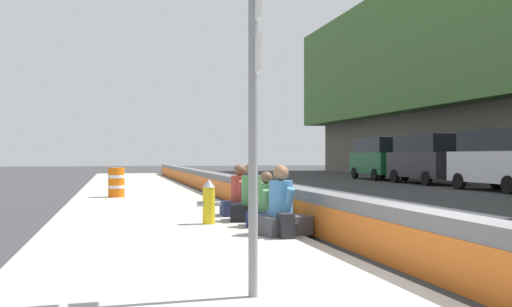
{
  "coord_description": "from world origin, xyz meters",
  "views": [
    {
      "loc": [
        -5.79,
        3.53,
        1.48
      ],
      "look_at": [
        9.47,
        -0.12,
        1.54
      ],
      "focal_mm": 41.41,
      "sensor_mm": 36.0,
      "label": 1
    }
  ],
  "objects_px": {
    "seated_person_middle": "(266,209)",
    "seated_person_far": "(240,199)",
    "fire_hydrant": "(209,201)",
    "parked_car_midline": "(426,158)",
    "backpack": "(287,226)",
    "seated_person_rear": "(251,202)",
    "route_sign_post": "(254,77)",
    "parked_car_fourth": "(503,159)",
    "construction_barrel": "(116,182)",
    "parked_car_far": "(379,158)",
    "seated_person_foreground": "(281,213)"
  },
  "relations": [
    {
      "from": "seated_person_foreground",
      "to": "parked_car_far",
      "type": "height_order",
      "value": "parked_car_far"
    },
    {
      "from": "route_sign_post",
      "to": "parked_car_midline",
      "type": "relative_size",
      "value": 0.7
    },
    {
      "from": "seated_person_foreground",
      "to": "seated_person_far",
      "type": "bearing_deg",
      "value": 0.51
    },
    {
      "from": "parked_car_midline",
      "to": "seated_person_far",
      "type": "bearing_deg",
      "value": 138.61
    },
    {
      "from": "backpack",
      "to": "seated_person_rear",
      "type": "bearing_deg",
      "value": -0.49
    },
    {
      "from": "seated_person_middle",
      "to": "seated_person_foreground",
      "type": "bearing_deg",
      "value": 177.83
    },
    {
      "from": "route_sign_post",
      "to": "backpack",
      "type": "xyz_separation_m",
      "value": [
        3.76,
        -1.43,
        -1.9
      ]
    },
    {
      "from": "construction_barrel",
      "to": "parked_car_fourth",
      "type": "height_order",
      "value": "parked_car_fourth"
    },
    {
      "from": "backpack",
      "to": "route_sign_post",
      "type": "bearing_deg",
      "value": 159.11
    },
    {
      "from": "fire_hydrant",
      "to": "parked_car_midline",
      "type": "relative_size",
      "value": 0.17
    },
    {
      "from": "construction_barrel",
      "to": "parked_car_midline",
      "type": "height_order",
      "value": "parked_car_midline"
    },
    {
      "from": "seated_person_far",
      "to": "construction_barrel",
      "type": "distance_m",
      "value": 7.15
    },
    {
      "from": "seated_person_middle",
      "to": "seated_person_rear",
      "type": "relative_size",
      "value": 0.87
    },
    {
      "from": "parked_car_far",
      "to": "seated_person_rear",
      "type": "bearing_deg",
      "value": 148.89
    },
    {
      "from": "fire_hydrant",
      "to": "backpack",
      "type": "bearing_deg",
      "value": -157.83
    },
    {
      "from": "route_sign_post",
      "to": "construction_barrel",
      "type": "distance_m",
      "value": 14.31
    },
    {
      "from": "seated_person_foreground",
      "to": "seated_person_rear",
      "type": "bearing_deg",
      "value": 0.41
    },
    {
      "from": "parked_car_far",
      "to": "seated_person_far",
      "type": "bearing_deg",
      "value": 147.49
    },
    {
      "from": "seated_person_middle",
      "to": "parked_car_fourth",
      "type": "height_order",
      "value": "parked_car_fourth"
    },
    {
      "from": "seated_person_far",
      "to": "parked_car_far",
      "type": "bearing_deg",
      "value": -32.51
    },
    {
      "from": "seated_person_middle",
      "to": "parked_car_far",
      "type": "bearing_deg",
      "value": -29.85
    },
    {
      "from": "seated_person_rear",
      "to": "parked_car_fourth",
      "type": "bearing_deg",
      "value": -53.67
    },
    {
      "from": "parked_car_fourth",
      "to": "parked_car_midline",
      "type": "bearing_deg",
      "value": -1.66
    },
    {
      "from": "fire_hydrant",
      "to": "seated_person_foreground",
      "type": "relative_size",
      "value": 0.75
    },
    {
      "from": "route_sign_post",
      "to": "backpack",
      "type": "relative_size",
      "value": 9.0
    },
    {
      "from": "seated_person_far",
      "to": "backpack",
      "type": "bearing_deg",
      "value": 179.87
    },
    {
      "from": "seated_person_foreground",
      "to": "parked_car_fourth",
      "type": "distance_m",
      "value": 17.35
    },
    {
      "from": "backpack",
      "to": "parked_car_midline",
      "type": "height_order",
      "value": "parked_car_midline"
    },
    {
      "from": "seated_person_foreground",
      "to": "construction_barrel",
      "type": "xyz_separation_m",
      "value": [
        9.93,
        2.72,
        0.11
      ]
    },
    {
      "from": "parked_car_midline",
      "to": "parked_car_fourth",
      "type": "bearing_deg",
      "value": 178.34
    },
    {
      "from": "seated_person_middle",
      "to": "seated_person_far",
      "type": "distance_m",
      "value": 2.14
    },
    {
      "from": "construction_barrel",
      "to": "parked_car_far",
      "type": "relative_size",
      "value": 0.18
    },
    {
      "from": "parked_car_far",
      "to": "backpack",
      "type": "bearing_deg",
      "value": 151.7
    },
    {
      "from": "fire_hydrant",
      "to": "seated_person_rear",
      "type": "distance_m",
      "value": 1.02
    },
    {
      "from": "seated_person_middle",
      "to": "backpack",
      "type": "bearing_deg",
      "value": 177.13
    },
    {
      "from": "fire_hydrant",
      "to": "seated_person_middle",
      "type": "bearing_deg",
      "value": -121.85
    },
    {
      "from": "seated_person_rear",
      "to": "seated_person_far",
      "type": "distance_m",
      "value": 1.13
    },
    {
      "from": "seated_person_foreground",
      "to": "parked_car_midline",
      "type": "height_order",
      "value": "parked_car_midline"
    },
    {
      "from": "seated_person_far",
      "to": "construction_barrel",
      "type": "height_order",
      "value": "seated_person_far"
    },
    {
      "from": "construction_barrel",
      "to": "fire_hydrant",
      "type": "bearing_deg",
      "value": -167.81
    },
    {
      "from": "fire_hydrant",
      "to": "seated_person_rear",
      "type": "xyz_separation_m",
      "value": [
        0.38,
        -0.95,
        -0.07
      ]
    },
    {
      "from": "seated_person_far",
      "to": "seated_person_rear",
      "type": "bearing_deg",
      "value": -179.3
    },
    {
      "from": "fire_hydrant",
      "to": "seated_person_far",
      "type": "height_order",
      "value": "seated_person_far"
    },
    {
      "from": "route_sign_post",
      "to": "seated_person_rear",
      "type": "bearing_deg",
      "value": -12.8
    },
    {
      "from": "backpack",
      "to": "parked_car_fourth",
      "type": "bearing_deg",
      "value": -46.77
    },
    {
      "from": "route_sign_post",
      "to": "fire_hydrant",
      "type": "xyz_separation_m",
      "value": [
        6.03,
        -0.51,
        -1.65
      ]
    },
    {
      "from": "route_sign_post",
      "to": "construction_barrel",
      "type": "bearing_deg",
      "value": 5.04
    },
    {
      "from": "seated_person_rear",
      "to": "seated_person_far",
      "type": "bearing_deg",
      "value": 0.7
    },
    {
      "from": "backpack",
      "to": "seated_person_far",
      "type": "bearing_deg",
      "value": -0.13
    },
    {
      "from": "construction_barrel",
      "to": "route_sign_post",
      "type": "bearing_deg",
      "value": -174.96
    }
  ]
}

